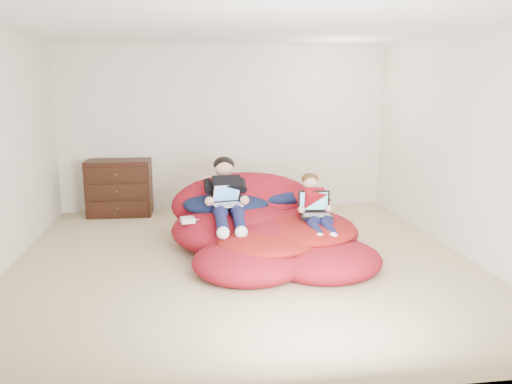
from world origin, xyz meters
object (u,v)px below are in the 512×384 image
(dresser, at_px, (119,188))
(younger_boy, at_px, (314,204))
(laptop_black, at_px, (315,209))
(beanbag_pile, at_px, (264,229))
(older_boy, at_px, (226,193))
(laptop_white, at_px, (227,200))

(dresser, xyz_separation_m, younger_boy, (2.41, -2.15, 0.18))
(younger_boy, height_order, laptop_black, younger_boy)
(laptop_black, bearing_deg, dresser, 137.54)
(beanbag_pile, xyz_separation_m, older_boy, (-0.43, 0.10, 0.42))
(younger_boy, bearing_deg, older_boy, 160.40)
(younger_boy, bearing_deg, laptop_black, -90.00)
(beanbag_pile, relative_size, younger_boy, 2.70)
(dresser, xyz_separation_m, beanbag_pile, (1.88, -1.92, -0.16))
(younger_boy, relative_size, laptop_black, 2.37)
(beanbag_pile, bearing_deg, dresser, 134.38)
(older_boy, bearing_deg, younger_boy, -19.60)
(laptop_black, bearing_deg, older_boy, 157.91)
(dresser, relative_size, younger_boy, 1.05)
(beanbag_pile, distance_m, laptop_black, 0.67)
(laptop_black, bearing_deg, beanbag_pile, 151.76)
(dresser, xyz_separation_m, older_boy, (1.45, -1.81, 0.26))
(dresser, distance_m, older_boy, 2.33)
(laptop_white, bearing_deg, younger_boy, -13.46)
(laptop_black, bearing_deg, younger_boy, 90.00)
(dresser, height_order, laptop_black, dresser)
(beanbag_pile, relative_size, older_boy, 1.94)
(older_boy, height_order, younger_boy, older_boy)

